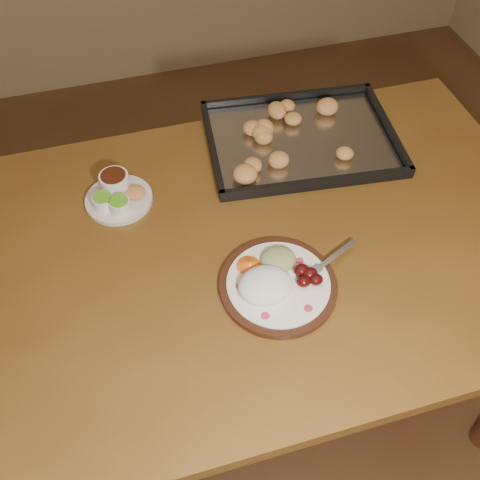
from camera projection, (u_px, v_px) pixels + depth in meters
name	position (u px, v px, depth m)	size (l,w,h in m)	color
ground	(201.00, 447.00, 1.66)	(4.00, 4.00, 0.00)	#51361B
dining_table	(239.00, 270.00, 1.28)	(1.50, 0.90, 0.75)	brown
dinner_plate	(275.00, 282.00, 1.12)	(0.32, 0.25, 0.06)	black
condiment_saucer	(117.00, 195.00, 1.27)	(0.16, 0.16, 0.05)	beige
baking_tray	(301.00, 138.00, 1.41)	(0.52, 0.41, 0.05)	black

